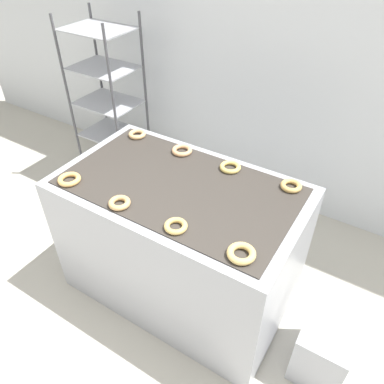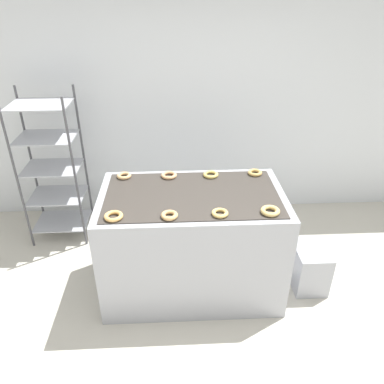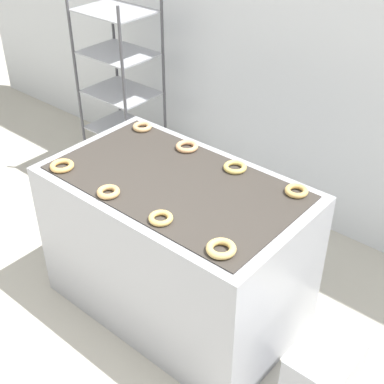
# 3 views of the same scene
# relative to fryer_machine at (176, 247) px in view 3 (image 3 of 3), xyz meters

# --- Properties ---
(ground_plane) EXTENTS (14.00, 14.00, 0.00)m
(ground_plane) POSITION_rel_fryer_machine_xyz_m (-0.00, -0.71, -0.49)
(ground_plane) COLOR beige
(wall_back) EXTENTS (8.00, 0.05, 2.80)m
(wall_back) POSITION_rel_fryer_machine_xyz_m (-0.00, 1.42, 0.91)
(wall_back) COLOR silver
(wall_back) RESTS_ON ground_plane
(fryer_machine) EXTENTS (1.55, 0.91, 0.98)m
(fryer_machine) POSITION_rel_fryer_machine_xyz_m (0.00, 0.00, 0.00)
(fryer_machine) COLOR #A8AAB2
(fryer_machine) RESTS_ON ground_plane
(baking_rack_cart) EXTENTS (0.59, 0.47, 1.63)m
(baking_rack_cart) POSITION_rel_fryer_machine_xyz_m (-1.41, 0.90, 0.34)
(baking_rack_cart) COLOR #4C4C51
(baking_rack_cart) RESTS_ON ground_plane
(glaze_bin) EXTENTS (0.30, 0.40, 0.41)m
(glaze_bin) POSITION_rel_fryer_machine_xyz_m (1.08, -0.06, -0.28)
(glaze_bin) COLOR #A8AAB2
(glaze_bin) RESTS_ON ground_plane
(donut_near_left) EXTENTS (0.14, 0.14, 0.03)m
(donut_near_left) POSITION_rel_fryer_machine_xyz_m (-0.60, -0.33, 0.51)
(donut_near_left) COLOR #ECB160
(donut_near_left) RESTS_ON fryer_machine
(donut_near_midleft) EXTENTS (0.13, 0.13, 0.03)m
(donut_near_midleft) POSITION_rel_fryer_machine_xyz_m (-0.19, -0.34, 0.51)
(donut_near_midleft) COLOR tan
(donut_near_midleft) RESTS_ON fryer_machine
(donut_near_midright) EXTENTS (0.13, 0.13, 0.03)m
(donut_near_midright) POSITION_rel_fryer_machine_xyz_m (0.19, -0.32, 0.51)
(donut_near_midright) COLOR #E1B965
(donut_near_midright) RESTS_ON fryer_machine
(donut_near_right) EXTENTS (0.15, 0.15, 0.04)m
(donut_near_right) POSITION_rel_fryer_machine_xyz_m (0.58, -0.32, 0.51)
(donut_near_right) COLOR #E2BE6C
(donut_near_right) RESTS_ON fryer_machine
(donut_far_left) EXTENTS (0.13, 0.13, 0.03)m
(donut_far_left) POSITION_rel_fryer_machine_xyz_m (-0.59, 0.34, 0.51)
(donut_far_left) COLOR tan
(donut_far_left) RESTS_ON fryer_machine
(donut_far_midleft) EXTENTS (0.14, 0.14, 0.03)m
(donut_far_midleft) POSITION_rel_fryer_machine_xyz_m (-0.19, 0.33, 0.51)
(donut_far_midleft) COLOR #E3A770
(donut_far_midleft) RESTS_ON fryer_machine
(donut_far_midright) EXTENTS (0.14, 0.14, 0.03)m
(donut_far_midright) POSITION_rel_fryer_machine_xyz_m (0.19, 0.32, 0.51)
(donut_far_midright) COLOR #DCBE62
(donut_far_midright) RESTS_ON fryer_machine
(donut_far_right) EXTENTS (0.13, 0.13, 0.03)m
(donut_far_right) POSITION_rel_fryer_machine_xyz_m (0.59, 0.34, 0.51)
(donut_far_right) COLOR tan
(donut_far_right) RESTS_ON fryer_machine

